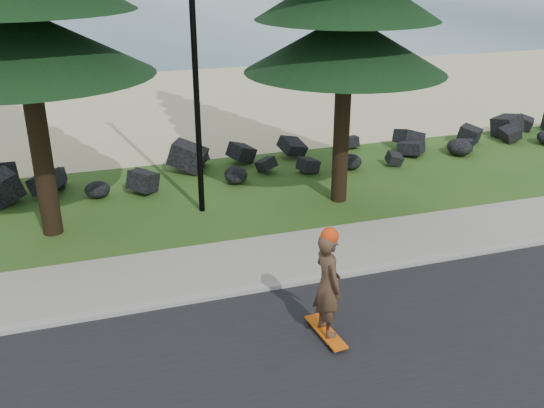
# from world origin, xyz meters

# --- Properties ---
(ground) EXTENTS (160.00, 160.00, 0.00)m
(ground) POSITION_xyz_m (0.00, 0.00, 0.00)
(ground) COLOR #2A4C17
(ground) RESTS_ON ground
(kerb) EXTENTS (160.00, 0.20, 0.10)m
(kerb) POSITION_xyz_m (0.00, -0.90, 0.05)
(kerb) COLOR #A7A196
(kerb) RESTS_ON ground
(sidewalk) EXTENTS (160.00, 2.00, 0.08)m
(sidewalk) POSITION_xyz_m (0.00, 0.20, 0.04)
(sidewalk) COLOR gray
(sidewalk) RESTS_ON ground
(beach_sand) EXTENTS (160.00, 15.00, 0.01)m
(beach_sand) POSITION_xyz_m (0.00, 14.50, 0.01)
(beach_sand) COLOR beige
(beach_sand) RESTS_ON ground
(ocean) EXTENTS (160.00, 58.00, 0.01)m
(ocean) POSITION_xyz_m (0.00, 51.00, 0.00)
(ocean) COLOR #3F6778
(ocean) RESTS_ON ground
(seawall_boulders) EXTENTS (60.00, 2.40, 1.10)m
(seawall_boulders) POSITION_xyz_m (0.00, 5.60, 0.00)
(seawall_boulders) COLOR black
(seawall_boulders) RESTS_ON ground
(lamp_post) EXTENTS (0.25, 0.14, 8.14)m
(lamp_post) POSITION_xyz_m (0.00, 3.20, 4.13)
(lamp_post) COLOR black
(lamp_post) RESTS_ON ground
(skateboarder) EXTENTS (0.49, 1.09, 2.00)m
(skateboarder) POSITION_xyz_m (0.87, -2.67, 1.01)
(skateboarder) COLOR #E65C0D
(skateboarder) RESTS_ON ground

